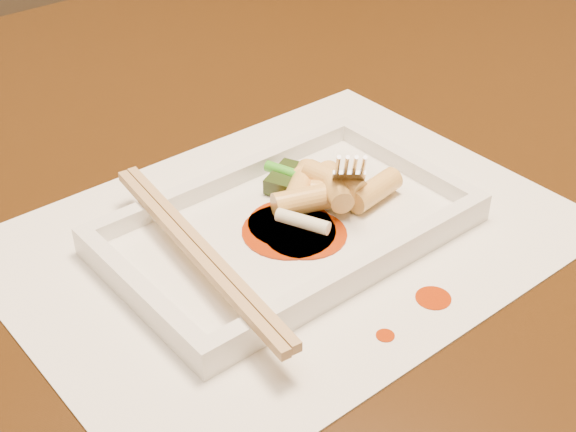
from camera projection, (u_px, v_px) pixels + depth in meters
table at (126, 317)px, 0.67m from camera, size 1.40×0.90×0.75m
placemat at (288, 237)px, 0.59m from camera, size 0.40×0.30×0.00m
sauce_splatter_a at (433, 298)px, 0.53m from camera, size 0.02×0.02×0.00m
sauce_splatter_b at (385, 335)px, 0.50m from camera, size 0.01×0.01×0.00m
plate_base at (288, 232)px, 0.59m from camera, size 0.26×0.16×0.01m
plate_rim_far at (228, 177)px, 0.63m from camera, size 0.26×0.01×0.01m
plate_rim_near at (359, 269)px, 0.53m from camera, size 0.26×0.01×0.01m
plate_rim_left at (139, 290)px, 0.51m from camera, size 0.01×0.14×0.01m
plate_rim_right at (407, 163)px, 0.64m from camera, size 0.01×0.14×0.01m
veg_piece at (290, 179)px, 0.62m from camera, size 0.05×0.04×0.01m
scallion_white at (303, 221)px, 0.57m from camera, size 0.03×0.04×0.01m
scallion_green at (314, 181)px, 0.61m from camera, size 0.04×0.08×0.01m
chopstick_a at (193, 252)px, 0.53m from camera, size 0.03×0.23×0.01m
chopstick_b at (203, 247)px, 0.53m from camera, size 0.03×0.23×0.01m
fork at (346, 99)px, 0.59m from camera, size 0.09×0.10×0.14m
sauce_blob_0 at (305, 234)px, 0.58m from camera, size 0.06×0.06×0.00m
sauce_blob_1 at (290, 223)px, 0.59m from camera, size 0.06×0.06×0.00m
sauce_blob_2 at (289, 231)px, 0.58m from camera, size 0.07×0.07×0.00m
rice_cake_0 at (338, 193)px, 0.60m from camera, size 0.04×0.04×0.02m
rice_cake_1 at (374, 190)px, 0.60m from camera, size 0.05×0.02×0.02m
rice_cake_2 at (334, 181)px, 0.60m from camera, size 0.03×0.05×0.02m
rice_cake_3 at (318, 185)px, 0.61m from camera, size 0.02×0.04×0.02m
rice_cake_4 at (301, 184)px, 0.61m from camera, size 0.05×0.04×0.02m
rice_cake_5 at (335, 186)px, 0.60m from camera, size 0.04×0.05×0.02m
rice_cake_6 at (304, 200)px, 0.59m from camera, size 0.05×0.03×0.02m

